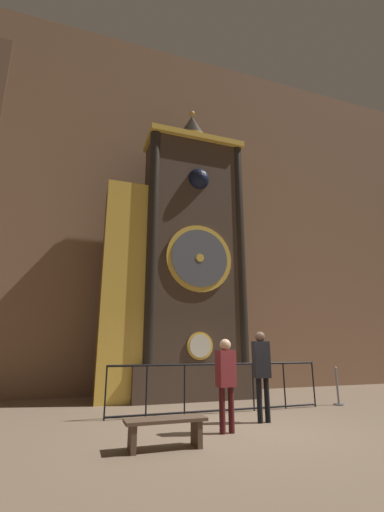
{
  "coord_description": "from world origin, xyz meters",
  "views": [
    {
      "loc": [
        -3.12,
        -6.53,
        1.52
      ],
      "look_at": [
        0.42,
        3.96,
        4.45
      ],
      "focal_mm": 24.0,
      "sensor_mm": 36.0,
      "label": 1
    }
  ],
  "objects_px": {
    "visitor_far": "(262,366)",
    "visitor_near": "(226,375)",
    "stanchion_post": "(338,392)",
    "visitor_bench": "(165,427)",
    "clock_tower": "(180,261)"
  },
  "relations": [
    {
      "from": "stanchion_post",
      "to": "clock_tower",
      "type": "bearing_deg",
      "value": 147.48
    },
    {
      "from": "visitor_near",
      "to": "visitor_bench",
      "type": "xyz_separation_m",
      "value": [
        -1.3,
        -0.59,
        -0.69
      ]
    },
    {
      "from": "stanchion_post",
      "to": "visitor_bench",
      "type": "bearing_deg",
      "value": -155.67
    },
    {
      "from": "visitor_far",
      "to": "stanchion_post",
      "type": "height_order",
      "value": "visitor_far"
    },
    {
      "from": "visitor_bench",
      "to": "visitor_far",
      "type": "bearing_deg",
      "value": 25.81
    },
    {
      "from": "visitor_bench",
      "to": "stanchion_post",
      "type": "bearing_deg",
      "value": 24.33
    },
    {
      "from": "clock_tower",
      "to": "stanchion_post",
      "type": "distance_m",
      "value": 5.93
    },
    {
      "from": "visitor_near",
      "to": "visitor_far",
      "type": "xyz_separation_m",
      "value": [
        1.09,
        0.57,
        0.11
      ]
    },
    {
      "from": "clock_tower",
      "to": "visitor_far",
      "type": "height_order",
      "value": "clock_tower"
    },
    {
      "from": "clock_tower",
      "to": "visitor_far",
      "type": "bearing_deg",
      "value": -78.78
    },
    {
      "from": "stanchion_post",
      "to": "visitor_bench",
      "type": "relative_size",
      "value": 0.77
    },
    {
      "from": "visitor_far",
      "to": "visitor_near",
      "type": "bearing_deg",
      "value": -145.8
    },
    {
      "from": "visitor_far",
      "to": "visitor_bench",
      "type": "xyz_separation_m",
      "value": [
        -2.39,
        -1.16,
        -0.8
      ]
    },
    {
      "from": "visitor_near",
      "to": "stanchion_post",
      "type": "xyz_separation_m",
      "value": [
        4.11,
        1.86,
        -0.69
      ]
    },
    {
      "from": "visitor_near",
      "to": "visitor_bench",
      "type": "height_order",
      "value": "visitor_near"
    }
  ]
}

